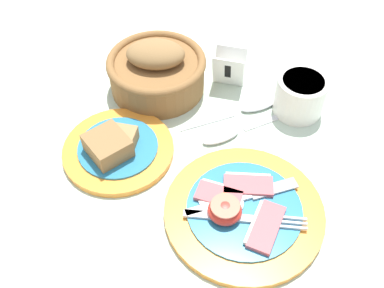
{
  "coord_description": "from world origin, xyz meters",
  "views": [
    {
      "loc": [
        0.13,
        -0.4,
        0.6
      ],
      "look_at": [
        -0.04,
        0.07,
        0.02
      ],
      "focal_mm": 42.0,
      "sensor_mm": 36.0,
      "label": 1
    }
  ],
  "objects_px": {
    "sugar_cup": "(300,95)",
    "teaspoon_by_saucer": "(245,109)",
    "breakfast_plate": "(242,210)",
    "teaspoon_near_cup": "(233,132)",
    "bread_plate": "(117,148)",
    "bread_basket": "(157,70)",
    "number_card": "(229,68)"
  },
  "relations": [
    {
      "from": "teaspoon_by_saucer",
      "to": "breakfast_plate",
      "type": "bearing_deg",
      "value": -116.8
    },
    {
      "from": "breakfast_plate",
      "to": "number_card",
      "type": "distance_m",
      "value": 0.3
    },
    {
      "from": "breakfast_plate",
      "to": "sugar_cup",
      "type": "relative_size",
      "value": 2.71
    },
    {
      "from": "bread_basket",
      "to": "bread_plate",
      "type": "bearing_deg",
      "value": -89.96
    },
    {
      "from": "bread_basket",
      "to": "breakfast_plate",
      "type": "bearing_deg",
      "value": -43.45
    },
    {
      "from": "bread_plate",
      "to": "teaspoon_near_cup",
      "type": "relative_size",
      "value": 1.28
    },
    {
      "from": "sugar_cup",
      "to": "bread_basket",
      "type": "xyz_separation_m",
      "value": [
        -0.27,
        -0.03,
        0.01
      ]
    },
    {
      "from": "bread_plate",
      "to": "teaspoon_by_saucer",
      "type": "distance_m",
      "value": 0.25
    },
    {
      "from": "breakfast_plate",
      "to": "number_card",
      "type": "height_order",
      "value": "number_card"
    },
    {
      "from": "sugar_cup",
      "to": "teaspoon_by_saucer",
      "type": "relative_size",
      "value": 0.58
    },
    {
      "from": "bread_plate",
      "to": "bread_basket",
      "type": "xyz_separation_m",
      "value": [
        -0.0,
        0.18,
        0.03
      ]
    },
    {
      "from": "number_card",
      "to": "teaspoon_near_cup",
      "type": "distance_m",
      "value": 0.14
    },
    {
      "from": "bread_basket",
      "to": "number_card",
      "type": "distance_m",
      "value": 0.14
    },
    {
      "from": "sugar_cup",
      "to": "breakfast_plate",
      "type": "bearing_deg",
      "value": -97.74
    },
    {
      "from": "breakfast_plate",
      "to": "sugar_cup",
      "type": "distance_m",
      "value": 0.26
    },
    {
      "from": "bread_plate",
      "to": "bread_basket",
      "type": "bearing_deg",
      "value": 90.04
    },
    {
      "from": "number_card",
      "to": "breakfast_plate",
      "type": "bearing_deg",
      "value": -75.24
    },
    {
      "from": "bread_basket",
      "to": "teaspoon_by_saucer",
      "type": "relative_size",
      "value": 1.2
    },
    {
      "from": "breakfast_plate",
      "to": "bread_plate",
      "type": "relative_size",
      "value": 1.3
    },
    {
      "from": "teaspoon_by_saucer",
      "to": "teaspoon_near_cup",
      "type": "distance_m",
      "value": 0.06
    },
    {
      "from": "breakfast_plate",
      "to": "bread_plate",
      "type": "bearing_deg",
      "value": 169.65
    },
    {
      "from": "bread_plate",
      "to": "bread_basket",
      "type": "relative_size",
      "value": 1.02
    },
    {
      "from": "bread_basket",
      "to": "number_card",
      "type": "relative_size",
      "value": 2.56
    },
    {
      "from": "bread_plate",
      "to": "teaspoon_by_saucer",
      "type": "xyz_separation_m",
      "value": [
        0.18,
        0.18,
        -0.01
      ]
    },
    {
      "from": "bread_plate",
      "to": "teaspoon_near_cup",
      "type": "height_order",
      "value": "bread_plate"
    },
    {
      "from": "bread_plate",
      "to": "bread_basket",
      "type": "distance_m",
      "value": 0.18
    },
    {
      "from": "sugar_cup",
      "to": "number_card",
      "type": "xyz_separation_m",
      "value": [
        -0.14,
        0.03,
        -0.0
      ]
    },
    {
      "from": "bread_plate",
      "to": "sugar_cup",
      "type": "distance_m",
      "value": 0.34
    },
    {
      "from": "number_card",
      "to": "bread_basket",
      "type": "bearing_deg",
      "value": -160.83
    },
    {
      "from": "breakfast_plate",
      "to": "sugar_cup",
      "type": "xyz_separation_m",
      "value": [
        0.03,
        0.26,
        0.03
      ]
    },
    {
      "from": "sugar_cup",
      "to": "teaspoon_by_saucer",
      "type": "height_order",
      "value": "sugar_cup"
    },
    {
      "from": "breakfast_plate",
      "to": "teaspoon_by_saucer",
      "type": "distance_m",
      "value": 0.23
    }
  ]
}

